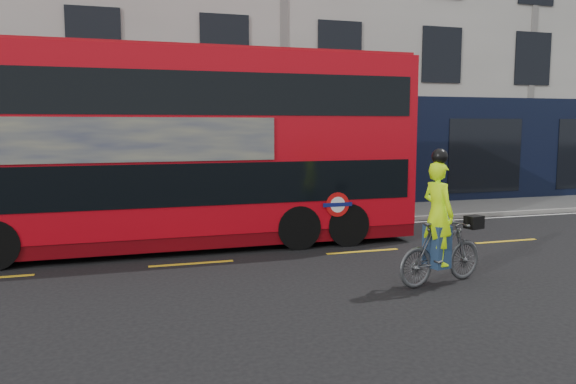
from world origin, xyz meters
name	(u,v)px	position (x,y,z in m)	size (l,w,h in m)	color
ground	(393,267)	(0.00, 0.00, 0.00)	(120.00, 120.00, 0.00)	black
pavement	(297,216)	(0.00, 6.50, 0.06)	(60.00, 3.00, 0.12)	gray
kerb	(313,224)	(0.00, 5.00, 0.07)	(60.00, 0.12, 0.13)	gray
building_terrace	(250,15)	(0.00, 12.94, 7.49)	(50.00, 10.07, 15.00)	beige
road_edge_line	(316,228)	(0.00, 4.70, 0.00)	(58.00, 0.10, 0.01)	silver
lane_dashes	(363,251)	(0.00, 1.50, 0.00)	(58.00, 0.12, 0.01)	gold
bus	(176,147)	(-4.08, 3.39, 2.42)	(11.73, 2.78, 4.72)	#BD0713
cyclist	(440,240)	(0.23, -1.41, 0.85)	(2.06, 0.98, 2.53)	#4A4C4F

